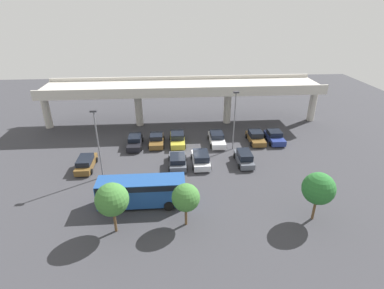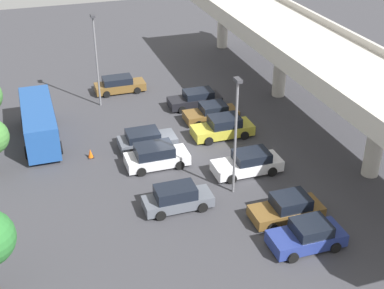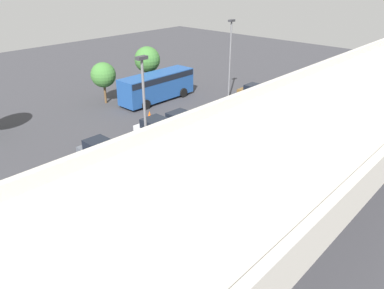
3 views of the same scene
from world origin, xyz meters
name	(u,v)px [view 1 (image 1 of 3)]	position (x,y,z in m)	size (l,w,h in m)	color
ground_plane	(188,158)	(0.00, 0.00, 0.00)	(92.26, 92.26, 0.00)	#38383D
highway_overpass	(183,89)	(0.00, 12.16, 5.77)	(44.23, 7.61, 7.03)	#BCB7AD
parked_car_0	(86,163)	(-12.48, -1.58, 0.72)	(2.00, 4.62, 1.50)	brown
parked_car_1	(135,141)	(-7.19, 4.14, 0.72)	(2.06, 4.63, 1.51)	black
parked_car_2	(157,140)	(-4.21, 4.53, 0.68)	(2.16, 4.48, 1.49)	brown
parked_car_3	(178,161)	(-1.45, -1.76, 0.68)	(2.23, 4.34, 1.41)	#515660
parked_car_4	(201,159)	(1.40, -1.72, 0.80)	(2.24, 4.51, 1.67)	silver
parked_car_5	(217,139)	(4.28, 4.15, 0.75)	(2.16, 4.86, 1.60)	silver
parked_car_6	(244,158)	(6.81, -1.81, 0.76)	(1.96, 4.38, 1.61)	#515660
parked_car_7	(256,137)	(9.92, 4.32, 0.73)	(2.18, 4.47, 1.58)	brown
parked_car_8	(274,137)	(12.64, 4.18, 0.73)	(2.23, 4.31, 1.60)	navy
parked_car_9	(177,139)	(-1.27, 4.42, 0.78)	(2.22, 4.81, 1.69)	gold
shuttle_bus	(142,190)	(-5.18, -9.26, 1.70)	(8.46, 2.67, 2.84)	#1E478C
lamp_post_near_aisle	(98,140)	(-10.11, -3.78, 4.74)	(0.70, 0.35, 8.11)	slate
lamp_post_mid_lot	(235,116)	(6.20, 2.26, 4.72)	(0.70, 0.35, 8.06)	slate
tree_front_left	(112,200)	(-7.23, -13.01, 3.37)	(2.84, 2.84, 4.80)	brown
tree_front_centre	(186,198)	(-1.04, -12.57, 2.91)	(2.49, 2.49, 4.17)	brown
tree_front_right	(319,189)	(10.71, -12.71, 3.34)	(2.90, 2.90, 4.80)	brown
traffic_cone	(181,182)	(-1.22, -6.03, 0.33)	(0.44, 0.44, 0.70)	black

